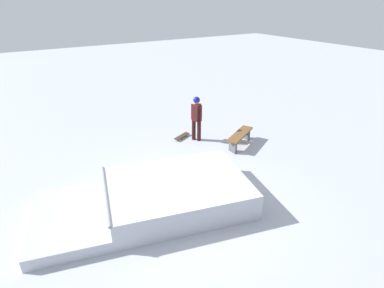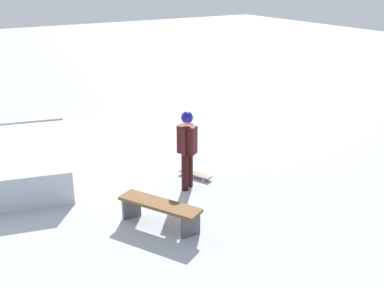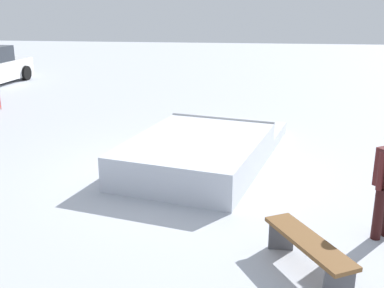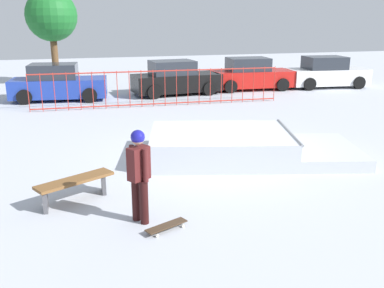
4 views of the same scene
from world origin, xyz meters
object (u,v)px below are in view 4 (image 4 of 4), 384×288
(skateboard, at_px, (166,226))
(parked_car_black, at_px, (175,79))
(park_bench, at_px, (75,185))
(parked_car_red, at_px, (250,75))
(skater, at_px, (139,169))
(distant_tree, at_px, (51,16))
(parked_car_blue, at_px, (58,84))
(skate_ramp, at_px, (238,146))
(parked_car_white, at_px, (326,73))

(skateboard, relative_size, parked_car_black, 0.19)
(park_bench, height_order, parked_car_red, parked_car_red)
(park_bench, height_order, parked_car_black, parked_car_black)
(park_bench, bearing_deg, skateboard, -48.65)
(skater, xyz_separation_m, skateboard, (0.38, -0.45, -0.93))
(park_bench, relative_size, distant_tree, 0.32)
(parked_car_blue, xyz_separation_m, parked_car_black, (5.35, 0.06, 0.00))
(parked_car_red, bearing_deg, skate_ramp, -111.09)
(skateboard, bearing_deg, distant_tree, 72.38)
(park_bench, bearing_deg, parked_car_white, 42.09)
(distant_tree, bearing_deg, skateboard, -83.11)
(skater, height_order, parked_car_red, skater)
(parked_car_white, bearing_deg, distant_tree, 166.76)
(parked_car_red, bearing_deg, parked_car_black, -171.10)
(park_bench, relative_size, parked_car_white, 0.38)
(skater, distance_m, distant_tree, 17.84)
(distant_tree, bearing_deg, skater, -84.17)
(skater, bearing_deg, parked_car_blue, 63.74)
(skater, distance_m, skateboard, 1.10)
(skate_ramp, relative_size, parked_car_black, 1.39)
(parked_car_blue, height_order, parked_car_black, same)
(skater, distance_m, parked_car_black, 13.49)
(parked_car_red, bearing_deg, distant_tree, 159.44)
(skater, relative_size, parked_car_red, 0.41)
(skate_ramp, relative_size, distant_tree, 1.18)
(parked_car_red, bearing_deg, park_bench, -122.95)
(parked_car_red, xyz_separation_m, distant_tree, (-9.54, 4.21, 2.87))
(parked_car_black, distance_m, parked_car_red, 4.03)
(parked_car_blue, bearing_deg, skater, -76.58)
(skate_ramp, height_order, distant_tree, distant_tree)
(skate_ramp, height_order, park_bench, skate_ramp)
(skater, height_order, skateboard, skater)
(park_bench, relative_size, parked_car_black, 0.38)
(parked_car_black, xyz_separation_m, parked_car_white, (8.13, 0.02, 0.00))
(parked_car_blue, bearing_deg, skate_ramp, -58.32)
(parked_car_red, relative_size, parked_car_white, 0.99)
(skater, bearing_deg, park_bench, 98.24)
(skateboard, bearing_deg, parked_car_red, 37.43)
(skate_ramp, distance_m, distant_tree, 15.68)
(skate_ramp, relative_size, skater, 3.40)
(skateboard, height_order, parked_car_black, parked_car_black)
(skate_ramp, xyz_separation_m, parked_car_blue, (-4.69, 9.87, 0.41))
(skateboard, distance_m, parked_car_blue, 13.51)
(distant_tree, bearing_deg, parked_car_red, -23.80)
(parked_car_red, distance_m, parked_car_white, 4.14)
(skater, xyz_separation_m, parked_car_red, (7.74, 13.36, -0.28))
(distant_tree, bearing_deg, parked_car_white, -18.56)
(parked_car_black, bearing_deg, parked_car_blue, 175.48)
(skateboard, height_order, distant_tree, distant_tree)
(skater, relative_size, parked_car_white, 0.41)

